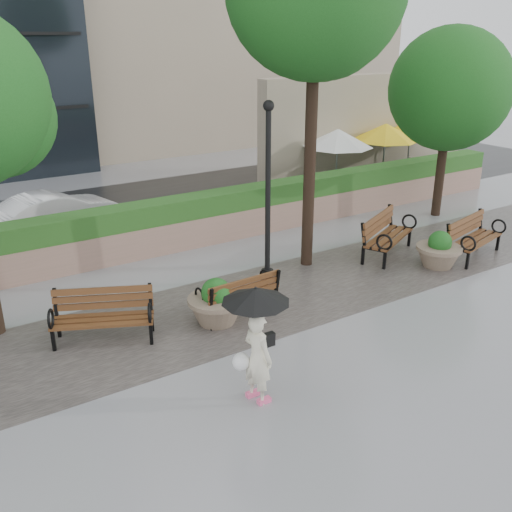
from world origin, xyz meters
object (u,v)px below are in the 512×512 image
bench_4 (473,246)px  planter_right (439,253)px  pedestrian (257,334)px  bench_3 (387,243)px  bench_2 (239,303)px  bench_1 (104,327)px  lamppost (268,207)px  car_right (55,213)px  planter_left (216,306)px

bench_4 → planter_right: (-1.28, 0.03, 0.06)m
planter_right → pedestrian: pedestrian is taller
planter_right → bench_3: bearing=111.9°
bench_2 → bench_1: bearing=-12.5°
bench_3 → planter_right: (0.51, -1.26, 0.04)m
bench_2 → lamppost: lamppost is taller
bench_4 → bench_2: bearing=162.8°
planter_right → lamppost: 4.58m
bench_3 → pedestrian: pedestrian is taller
bench_4 → pedestrian: bearing=-178.4°
bench_2 → bench_3: (5.00, 0.85, 0.05)m
planter_right → pedestrian: 7.14m
bench_1 → car_right: bearing=107.5°
lamppost → planter_left: bearing=-150.0°
bench_1 → bench_4: (9.45, -0.92, 0.01)m
planter_left → planter_right: bearing=-3.5°
bench_3 → pedestrian: size_ratio=1.12×
car_right → pedestrian: size_ratio=1.91×
bench_3 → pedestrian: 7.18m
planter_left → lamppost: bearing=30.0°
bench_2 → bench_3: size_ratio=0.79×
bench_2 → car_right: car_right is taller
lamppost → car_right: size_ratio=1.13×
bench_1 → bench_2: bench_1 is taller
pedestrian → bench_2: bearing=-36.9°
bench_2 → lamppost: (1.44, 1.11, 1.55)m
pedestrian → car_right: bearing=-8.3°
planter_right → pedestrian: size_ratio=0.58×
bench_3 → planter_left: (-5.54, -0.88, 0.05)m
bench_1 → car_right: size_ratio=0.54×
planter_right → bench_4: bearing=-1.5°
bench_2 → pedestrian: pedestrian is taller
bench_1 → bench_4: bench_4 is taller
planter_right → car_right: (-7.28, 7.72, 0.24)m
planter_left → planter_right: planter_left is taller
car_right → bench_1: bearing=160.4°
lamppost → car_right: (-3.21, 6.20, -1.22)m
bench_2 → planter_right: bearing=173.3°
bench_1 → bench_4: size_ratio=0.97×
bench_3 → bench_4: size_ratio=1.05×
bench_1 → bench_3: bench_3 is taller
bench_1 → planter_right: (8.17, -0.88, 0.07)m
bench_2 → bench_4: bearing=173.8°
car_right → pedestrian: (0.53, -9.91, 0.56)m
bench_3 → planter_right: bearing=-93.3°
planter_left → bench_4: bearing=-3.2°
bench_2 → car_right: bearing=-78.8°
planter_right → car_right: bearing=133.3°
bench_3 → lamppost: lamppost is taller
bench_3 → planter_left: bearing=163.7°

